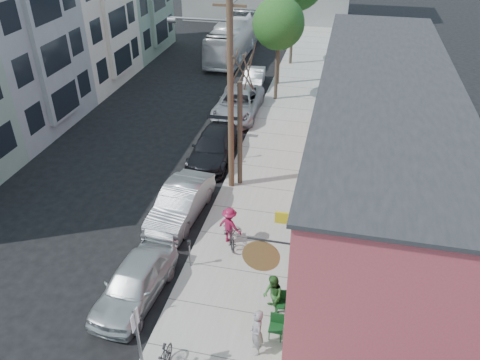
% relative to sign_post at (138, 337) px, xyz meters
% --- Properties ---
extents(ground, '(120.00, 120.00, 0.00)m').
position_rel_sign_post_xyz_m(ground, '(-2.35, 5.08, -1.83)').
color(ground, black).
extents(sidewalk, '(4.50, 58.00, 0.15)m').
position_rel_sign_post_xyz_m(sidewalk, '(1.90, 16.08, -1.76)').
color(sidewalk, '#A7A49A').
rests_on(sidewalk, ground).
extents(cafe_building, '(6.60, 20.20, 6.61)m').
position_rel_sign_post_xyz_m(cafe_building, '(6.64, 10.07, 1.47)').
color(cafe_building, '#B2424A').
rests_on(cafe_building, ground).
extents(apartment_row, '(6.30, 32.00, 9.00)m').
position_rel_sign_post_xyz_m(apartment_row, '(-14.20, 19.08, 2.67)').
color(apartment_row, gray).
rests_on(apartment_row, ground).
extents(sign_post, '(0.07, 0.45, 2.80)m').
position_rel_sign_post_xyz_m(sign_post, '(0.00, 0.00, 0.00)').
color(sign_post, slate).
rests_on(sign_post, sidewalk).
extents(parking_meter_near, '(0.14, 0.14, 1.24)m').
position_rel_sign_post_xyz_m(parking_meter_near, '(-0.10, 4.93, -0.85)').
color(parking_meter_near, slate).
rests_on(parking_meter_near, sidewalk).
extents(parking_meter_far, '(0.14, 0.14, 1.24)m').
position_rel_sign_post_xyz_m(parking_meter_far, '(-0.10, 13.71, -0.85)').
color(parking_meter_far, slate).
rests_on(parking_meter_far, sidewalk).
extents(utility_pole_near, '(3.57, 0.28, 10.00)m').
position_rel_sign_post_xyz_m(utility_pole_near, '(0.04, 10.95, 3.58)').
color(utility_pole_near, '#503A28').
rests_on(utility_pole_near, sidewalk).
extents(utility_pole_far, '(1.80, 0.28, 10.00)m').
position_rel_sign_post_xyz_m(utility_pole_far, '(0.10, 25.56, 3.51)').
color(utility_pole_far, '#503A28').
rests_on(utility_pole_far, sidewalk).
extents(tree_bare, '(0.24, 0.24, 5.29)m').
position_rel_sign_post_xyz_m(tree_bare, '(0.45, 11.29, 0.96)').
color(tree_bare, '#44392C').
rests_on(tree_bare, sidewalk).
extents(tree_leafy_mid, '(3.38, 3.38, 6.85)m').
position_rel_sign_post_xyz_m(tree_leafy_mid, '(0.45, 22.55, 3.46)').
color(tree_leafy_mid, '#44392C').
rests_on(tree_leafy_mid, sidewalk).
extents(patio_chair_a, '(0.50, 0.50, 0.88)m').
position_rel_sign_post_xyz_m(patio_chair_a, '(3.71, 2.26, -1.24)').
color(patio_chair_a, '#11401A').
rests_on(patio_chair_a, sidewalk).
extents(patio_chair_b, '(0.57, 0.57, 0.88)m').
position_rel_sign_post_xyz_m(patio_chair_b, '(3.79, 3.33, -1.24)').
color(patio_chair_b, '#11401A').
rests_on(patio_chair_b, sidewalk).
extents(patron_grey, '(0.64, 0.75, 1.75)m').
position_rel_sign_post_xyz_m(patron_grey, '(3.19, 1.57, -0.81)').
color(patron_grey, gray).
rests_on(patron_grey, sidewalk).
extents(patron_green, '(0.88, 0.96, 1.61)m').
position_rel_sign_post_xyz_m(patron_green, '(3.42, 3.30, -0.88)').
color(patron_green, '#2C6327').
rests_on(patron_green, sidewalk).
extents(cyclist, '(1.22, 0.95, 1.66)m').
position_rel_sign_post_xyz_m(cyclist, '(1.06, 6.71, -0.85)').
color(cyclist, maroon).
rests_on(cyclist, sidewalk).
extents(cyclist_bike, '(1.40, 2.04, 1.01)m').
position_rel_sign_post_xyz_m(cyclist_bike, '(1.06, 6.71, -1.18)').
color(cyclist_bike, black).
rests_on(cyclist_bike, sidewalk).
extents(car_0, '(2.11, 4.55, 1.51)m').
position_rel_sign_post_xyz_m(car_0, '(-1.55, 3.02, -1.08)').
color(car_0, '#B4BABC').
rests_on(car_0, ground).
extents(car_1, '(1.98, 4.83, 1.56)m').
position_rel_sign_post_xyz_m(car_1, '(-1.55, 8.09, -1.05)').
color(car_1, '#999CA0').
rests_on(car_1, ground).
extents(car_2, '(2.29, 5.27, 1.51)m').
position_rel_sign_post_xyz_m(car_2, '(-1.55, 13.55, -1.08)').
color(car_2, black).
rests_on(car_2, ground).
extents(car_3, '(2.80, 5.90, 1.63)m').
position_rel_sign_post_xyz_m(car_3, '(-1.55, 19.58, -1.02)').
color(car_3, '#A4A7AC').
rests_on(car_3, ground).
extents(car_4, '(1.74, 4.04, 1.29)m').
position_rel_sign_post_xyz_m(car_4, '(-1.55, 24.97, -1.19)').
color(car_4, '#ABB0B3').
rests_on(car_4, ground).
extents(bus, '(2.61, 10.99, 3.06)m').
position_rel_sign_post_xyz_m(bus, '(-4.79, 31.99, -0.30)').
color(bus, white).
rests_on(bus, ground).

